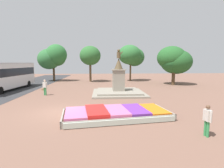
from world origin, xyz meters
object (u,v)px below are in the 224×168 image
at_px(pedestrian_crossing_plaza, 207,119).
at_px(flower_planter, 115,114).
at_px(city_bus, 5,75).
at_px(pedestrian_with_handbag, 45,86).
at_px(statue_monument, 118,87).

bearing_deg(pedestrian_crossing_plaza, flower_planter, 141.81).
height_order(flower_planter, city_bus, city_bus).
bearing_deg(pedestrian_with_handbag, city_bus, 147.77).
relative_size(city_bus, pedestrian_crossing_plaza, 7.11).
bearing_deg(pedestrian_with_handbag, flower_planter, -49.46).
height_order(statue_monument, pedestrian_with_handbag, statue_monument).
relative_size(statue_monument, pedestrian_crossing_plaza, 3.74).
height_order(city_bus, pedestrian_with_handbag, city_bus).
bearing_deg(statue_monument, pedestrian_crossing_plaza, -75.57).
xyz_separation_m(flower_planter, city_bus, (-13.25, 12.17, 1.80)).
bearing_deg(statue_monument, flower_planter, -97.23).
distance_m(flower_planter, city_bus, 18.08).
xyz_separation_m(flower_planter, pedestrian_with_handbag, (-7.08, 8.28, 0.73)).
bearing_deg(flower_planter, city_bus, 137.44).
bearing_deg(flower_planter, pedestrian_with_handbag, 130.54).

